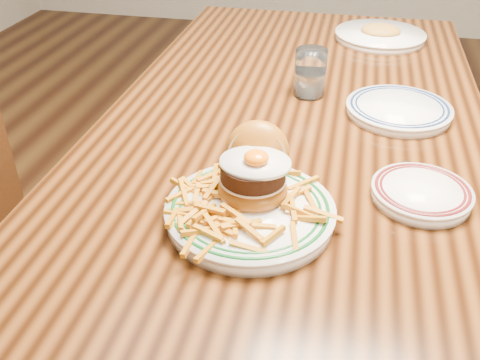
# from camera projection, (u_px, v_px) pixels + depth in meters

# --- Properties ---
(floor) EXTENTS (6.00, 6.00, 0.00)m
(floor) POSITION_uv_depth(u_px,v_px,m) (281.00, 337.00, 1.62)
(floor) COLOR black
(floor) RESTS_ON ground
(table) EXTENTS (0.85, 1.60, 0.75)m
(table) POSITION_uv_depth(u_px,v_px,m) (293.00, 148.00, 1.26)
(table) COLOR black
(table) RESTS_ON floor
(main_plate) EXTENTS (0.28, 0.29, 0.14)m
(main_plate) POSITION_uv_depth(u_px,v_px,m) (251.00, 196.00, 0.88)
(main_plate) COLOR white
(main_plate) RESTS_ON table
(side_plate) EXTENTS (0.17, 0.18, 0.03)m
(side_plate) POSITION_uv_depth(u_px,v_px,m) (422.00, 192.00, 0.92)
(side_plate) COLOR white
(side_plate) RESTS_ON table
(rear_plate) EXTENTS (0.23, 0.23, 0.03)m
(rear_plate) POSITION_uv_depth(u_px,v_px,m) (399.00, 109.00, 1.20)
(rear_plate) COLOR white
(rear_plate) RESTS_ON table
(water_glass) EXTENTS (0.08, 0.08, 0.11)m
(water_glass) POSITION_uv_depth(u_px,v_px,m) (310.00, 76.00, 1.27)
(water_glass) COLOR white
(water_glass) RESTS_ON table
(far_plate) EXTENTS (0.27, 0.27, 0.05)m
(far_plate) POSITION_uv_depth(u_px,v_px,m) (380.00, 35.00, 1.62)
(far_plate) COLOR white
(far_plate) RESTS_ON table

